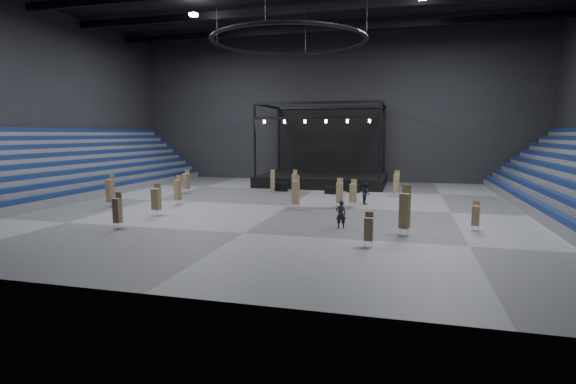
% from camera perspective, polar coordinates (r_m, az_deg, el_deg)
% --- Properties ---
extents(floor, '(50.00, 50.00, 0.00)m').
position_cam_1_polar(floor, '(36.63, 0.08, -1.76)').
color(floor, '#57585A').
rests_on(floor, ground).
extents(wall_back, '(50.00, 0.20, 18.00)m').
position_cam_1_polar(wall_back, '(56.81, 5.53, 10.57)').
color(wall_back, black).
rests_on(wall_back, ground).
extents(wall_front, '(50.00, 0.20, 18.00)m').
position_cam_1_polar(wall_front, '(17.01, -19.06, 17.74)').
color(wall_front, black).
rests_on(wall_front, ground).
extents(wall_left, '(0.20, 42.00, 18.00)m').
position_cam_1_polar(wall_left, '(48.99, -30.03, 10.14)').
color(wall_left, black).
rests_on(wall_left, ground).
extents(bleachers_left, '(7.20, 40.00, 6.40)m').
position_cam_1_polar(bleachers_left, '(47.64, -27.70, 1.62)').
color(bleachers_left, '#535356').
rests_on(bleachers_left, floor).
extents(stage, '(14.00, 10.00, 9.20)m').
position_cam_1_polar(stage, '(52.21, 4.59, 2.57)').
color(stage, black).
rests_on(stage, floor).
extents(truss_ring, '(12.30, 12.30, 5.15)m').
position_cam_1_polar(truss_ring, '(36.86, 0.08, 18.62)').
color(truss_ring, black).
rests_on(truss_ring, ceiling).
extents(flight_case_left, '(1.34, 0.78, 0.85)m').
position_cam_1_polar(flight_case_left, '(45.91, -0.86, 0.64)').
color(flight_case_left, black).
rests_on(flight_case_left, floor).
extents(flight_case_mid, '(1.19, 0.80, 0.72)m').
position_cam_1_polar(flight_case_mid, '(43.90, 5.43, 0.21)').
color(flight_case_mid, black).
rests_on(flight_case_mid, floor).
extents(flight_case_right, '(1.34, 0.93, 0.81)m').
position_cam_1_polar(flight_case_right, '(45.33, 8.30, 0.45)').
color(flight_case_right, black).
rests_on(flight_case_right, floor).
extents(chair_stack_0, '(0.50, 0.50, 2.26)m').
position_cam_1_polar(chair_stack_0, '(45.13, -1.96, 1.46)').
color(chair_stack_0, silver).
rests_on(chair_stack_0, floor).
extents(chair_stack_1, '(0.57, 0.57, 2.42)m').
position_cam_1_polar(chair_stack_1, '(43.25, 13.61, 1.14)').
color(chair_stack_1, silver).
rests_on(chair_stack_1, floor).
extents(chair_stack_2, '(0.47, 0.47, 2.34)m').
position_cam_1_polar(chair_stack_2, '(43.76, 0.83, 1.33)').
color(chair_stack_2, silver).
rests_on(chair_stack_2, floor).
extents(chair_stack_3, '(0.56, 0.56, 2.23)m').
position_cam_1_polar(chair_stack_3, '(36.09, 8.27, -0.09)').
color(chair_stack_3, silver).
rests_on(chair_stack_3, floor).
extents(chair_stack_4, '(0.54, 0.54, 2.42)m').
position_cam_1_polar(chair_stack_4, '(38.32, -13.83, 0.31)').
color(chair_stack_4, silver).
rests_on(chair_stack_4, floor).
extents(chair_stack_5, '(0.45, 0.45, 1.84)m').
position_cam_1_polar(chair_stack_5, '(23.56, 10.20, -4.57)').
color(chair_stack_5, silver).
rests_on(chair_stack_5, floor).
extents(chair_stack_6, '(0.51, 0.51, 2.35)m').
position_cam_1_polar(chair_stack_6, '(35.93, 6.57, 0.00)').
color(chair_stack_6, silver).
rests_on(chair_stack_6, floor).
extents(chair_stack_7, '(0.66, 0.66, 2.96)m').
position_cam_1_polar(chair_stack_7, '(26.59, 14.61, -2.21)').
color(chair_stack_7, silver).
rests_on(chair_stack_7, floor).
extents(chair_stack_8, '(0.50, 0.50, 1.83)m').
position_cam_1_polar(chair_stack_8, '(29.24, 22.72, -2.72)').
color(chair_stack_8, silver).
rests_on(chair_stack_8, floor).
extents(chair_stack_9, '(0.62, 0.62, 2.33)m').
position_cam_1_polar(chair_stack_9, '(45.23, -12.80, 1.40)').
color(chair_stack_9, silver).
rests_on(chair_stack_9, floor).
extents(chair_stack_10, '(0.55, 0.55, 2.30)m').
position_cam_1_polar(chair_stack_10, '(33.46, -16.39, -0.80)').
color(chair_stack_10, silver).
rests_on(chair_stack_10, floor).
extents(chair_stack_11, '(0.44, 0.44, 2.24)m').
position_cam_1_polar(chair_stack_11, '(29.73, -20.84, -2.14)').
color(chair_stack_11, silver).
rests_on(chair_stack_11, floor).
extents(chair_stack_12, '(0.57, 0.57, 2.64)m').
position_cam_1_polar(chair_stack_12, '(38.55, -21.64, 0.21)').
color(chair_stack_12, silver).
rests_on(chair_stack_12, floor).
extents(chair_stack_13, '(0.51, 0.51, 2.68)m').
position_cam_1_polar(chair_stack_13, '(34.63, 1.00, 0.01)').
color(chair_stack_13, silver).
rests_on(chair_stack_13, floor).
extents(man_center, '(0.74, 0.60, 1.76)m').
position_cam_1_polar(man_center, '(28.06, 6.73, -2.81)').
color(man_center, black).
rests_on(man_center, floor).
extents(crew_member, '(0.90, 1.03, 1.78)m').
position_cam_1_polar(crew_member, '(37.94, 9.87, -0.19)').
color(crew_member, black).
rests_on(crew_member, floor).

